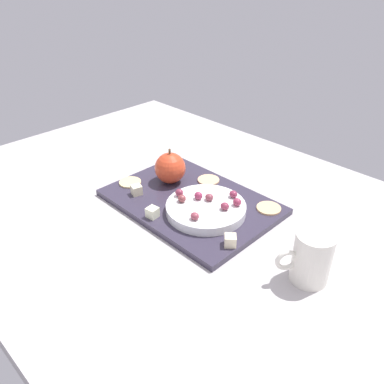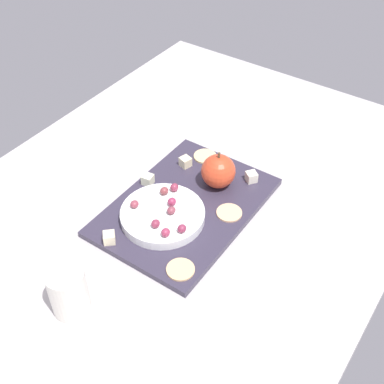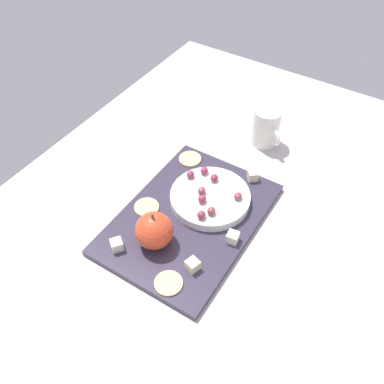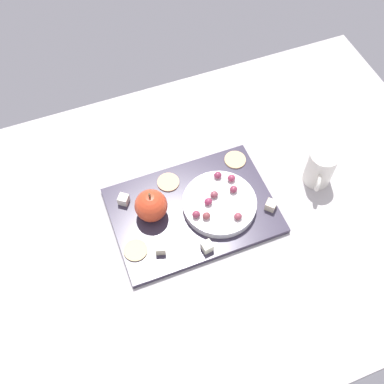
{
  "view_description": "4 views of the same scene",
  "coord_description": "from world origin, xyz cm",
  "px_view_note": "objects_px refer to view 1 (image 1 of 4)",
  "views": [
    {
      "loc": [
        -49.72,
        48.59,
        51.18
      ],
      "look_at": [
        -1.43,
        0.54,
        9.33
      ],
      "focal_mm": 36.47,
      "sensor_mm": 36.0,
      "label": 1
    },
    {
      "loc": [
        -58.88,
        -45.16,
        76.92
      ],
      "look_at": [
        1.51,
        -3.64,
        9.35
      ],
      "focal_mm": 47.69,
      "sensor_mm": 36.0,
      "label": 2
    },
    {
      "loc": [
        47.32,
        27.41,
        70.74
      ],
      "look_at": [
        -0.83,
        -2.91,
        9.65
      ],
      "focal_mm": 39.49,
      "sensor_mm": 36.0,
      "label": 3
    },
    {
      "loc": [
        20.53,
        46.65,
        94.97
      ],
      "look_at": [
        0.71,
        -4.7,
        7.82
      ],
      "focal_mm": 43.37,
      "sensor_mm": 36.0,
      "label": 4
    }
  ],
  "objects_px": {
    "apple_whole": "(170,168)",
    "cheese_cube_3": "(173,163)",
    "cracker_2": "(209,180)",
    "grape_0": "(209,197)",
    "cup": "(311,257)",
    "grape_2": "(233,194)",
    "grape_6": "(182,199)",
    "cheese_cube_0": "(152,212)",
    "cheese_cube_2": "(230,241)",
    "cracker_0": "(269,208)",
    "cracker_1": "(130,182)",
    "grape_1": "(195,216)",
    "grape_3": "(225,206)",
    "grape_5": "(237,202)",
    "serving_dish": "(206,208)",
    "platter": "(191,202)",
    "grape_4": "(198,196)",
    "cheese_cube_1": "(137,190)",
    "grape_7": "(179,193)"
  },
  "relations": [
    {
      "from": "cheese_cube_1",
      "to": "grape_1",
      "type": "xyz_separation_m",
      "value": [
        -0.18,
        -0.0,
        0.02
      ]
    },
    {
      "from": "cheese_cube_0",
      "to": "cracker_1",
      "type": "relative_size",
      "value": 0.42
    },
    {
      "from": "grape_2",
      "to": "cup",
      "type": "relative_size",
      "value": 0.19
    },
    {
      "from": "cracker_2",
      "to": "grape_2",
      "type": "bearing_deg",
      "value": 160.12
    },
    {
      "from": "cheese_cube_2",
      "to": "cracker_1",
      "type": "distance_m",
      "value": 0.31
    },
    {
      "from": "cheese_cube_1",
      "to": "cup",
      "type": "xyz_separation_m",
      "value": [
        -0.4,
        -0.05,
        0.02
      ]
    },
    {
      "from": "grape_0",
      "to": "grape_7",
      "type": "height_order",
      "value": "grape_7"
    },
    {
      "from": "cracker_0",
      "to": "grape_5",
      "type": "relative_size",
      "value": 2.85
    },
    {
      "from": "grape_1",
      "to": "cheese_cube_2",
      "type": "bearing_deg",
      "value": -175.15
    },
    {
      "from": "cracker_0",
      "to": "platter",
      "type": "bearing_deg",
      "value": 32.09
    },
    {
      "from": "cheese_cube_3",
      "to": "grape_6",
      "type": "xyz_separation_m",
      "value": [
        -0.15,
        0.11,
        0.02
      ]
    },
    {
      "from": "cup",
      "to": "cracker_0",
      "type": "bearing_deg",
      "value": -34.51
    },
    {
      "from": "grape_2",
      "to": "grape_6",
      "type": "relative_size",
      "value": 1.0
    },
    {
      "from": "apple_whole",
      "to": "cheese_cube_3",
      "type": "bearing_deg",
      "value": -46.54
    },
    {
      "from": "cheese_cube_0",
      "to": "cheese_cube_1",
      "type": "relative_size",
      "value": 1.0
    },
    {
      "from": "grape_0",
      "to": "grape_1",
      "type": "bearing_deg",
      "value": 110.89
    },
    {
      "from": "cracker_0",
      "to": "grape_3",
      "type": "relative_size",
      "value": 2.85
    },
    {
      "from": "cheese_cube_0",
      "to": "serving_dish",
      "type": "bearing_deg",
      "value": -126.58
    },
    {
      "from": "grape_0",
      "to": "cup",
      "type": "relative_size",
      "value": 0.19
    },
    {
      "from": "cheese_cube_3",
      "to": "grape_2",
      "type": "distance_m",
      "value": 0.22
    },
    {
      "from": "cracker_2",
      "to": "cup",
      "type": "height_order",
      "value": "cup"
    },
    {
      "from": "apple_whole",
      "to": "grape_5",
      "type": "xyz_separation_m",
      "value": [
        -0.19,
        -0.01,
        -0.01
      ]
    },
    {
      "from": "grape_2",
      "to": "cup",
      "type": "distance_m",
      "value": 0.23
    },
    {
      "from": "platter",
      "to": "grape_0",
      "type": "distance_m",
      "value": 0.06
    },
    {
      "from": "serving_dish",
      "to": "cheese_cube_0",
      "type": "relative_size",
      "value": 7.74
    },
    {
      "from": "cracker_2",
      "to": "grape_7",
      "type": "distance_m",
      "value": 0.12
    },
    {
      "from": "grape_1",
      "to": "grape_4",
      "type": "relative_size",
      "value": 1.0
    },
    {
      "from": "cheese_cube_1",
      "to": "cracker_2",
      "type": "distance_m",
      "value": 0.17
    },
    {
      "from": "cracker_1",
      "to": "grape_1",
      "type": "xyz_separation_m",
      "value": [
        -0.23,
        0.02,
        0.02
      ]
    },
    {
      "from": "cheese_cube_2",
      "to": "grape_5",
      "type": "relative_size",
      "value": 1.19
    },
    {
      "from": "cracker_0",
      "to": "cheese_cube_0",
      "type": "bearing_deg",
      "value": 51.85
    },
    {
      "from": "cracker_0",
      "to": "grape_2",
      "type": "xyz_separation_m",
      "value": [
        0.06,
        0.04,
        0.03
      ]
    },
    {
      "from": "apple_whole",
      "to": "cracker_0",
      "type": "xyz_separation_m",
      "value": [
        -0.23,
        -0.07,
        -0.03
      ]
    },
    {
      "from": "grape_1",
      "to": "grape_2",
      "type": "relative_size",
      "value": 1.0
    },
    {
      "from": "grape_5",
      "to": "grape_6",
      "type": "xyz_separation_m",
      "value": [
        0.09,
        0.07,
        -0.0
      ]
    },
    {
      "from": "cheese_cube_1",
      "to": "grape_5",
      "type": "bearing_deg",
      "value": -154.1
    },
    {
      "from": "cracker_2",
      "to": "grape_0",
      "type": "relative_size",
      "value": 2.85
    },
    {
      "from": "grape_2",
      "to": "grape_4",
      "type": "bearing_deg",
      "value": 50.79
    },
    {
      "from": "cheese_cube_2",
      "to": "grape_3",
      "type": "bearing_deg",
      "value": -42.01
    },
    {
      "from": "apple_whole",
      "to": "grape_7",
      "type": "xyz_separation_m",
      "value": [
        -0.08,
        0.05,
        -0.01
      ]
    },
    {
      "from": "cracker_1",
      "to": "grape_2",
      "type": "xyz_separation_m",
      "value": [
        -0.23,
        -0.1,
        0.03
      ]
    },
    {
      "from": "cracker_1",
      "to": "grape_3",
      "type": "distance_m",
      "value": 0.25
    },
    {
      "from": "cheese_cube_0",
      "to": "grape_6",
      "type": "distance_m",
      "value": 0.07
    },
    {
      "from": "serving_dish",
      "to": "cheese_cube_3",
      "type": "xyz_separation_m",
      "value": [
        0.2,
        -0.09,
        0.0
      ]
    },
    {
      "from": "platter",
      "to": "grape_5",
      "type": "xyz_separation_m",
      "value": [
        -0.1,
        -0.03,
        0.03
      ]
    },
    {
      "from": "cheese_cube_0",
      "to": "grape_5",
      "type": "relative_size",
      "value": 1.19
    },
    {
      "from": "cracker_2",
      "to": "grape_5",
      "type": "height_order",
      "value": "grape_5"
    },
    {
      "from": "cheese_cube_1",
      "to": "cracker_1",
      "type": "distance_m",
      "value": 0.05
    },
    {
      "from": "cheese_cube_0",
      "to": "cheese_cube_2",
      "type": "height_order",
      "value": "same"
    },
    {
      "from": "cheese_cube_1",
      "to": "cheese_cube_3",
      "type": "distance_m",
      "value": 0.15
    }
  ]
}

